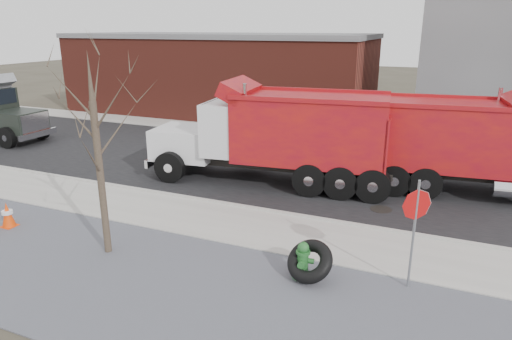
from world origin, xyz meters
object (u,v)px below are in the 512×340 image
at_px(fire_hydrant, 303,262).
at_px(dump_truck_red_a, 470,142).
at_px(dump_truck_red_b, 278,133).
at_px(truck_tire, 310,261).
at_px(stop_sign, 416,216).

distance_m(fire_hydrant, dump_truck_red_a, 8.72).
xyz_separation_m(fire_hydrant, dump_truck_red_b, (-2.98, 6.27, 1.51)).
relative_size(fire_hydrant, dump_truck_red_b, 0.10).
bearing_deg(truck_tire, dump_truck_red_b, 116.65).
xyz_separation_m(stop_sign, dump_truck_red_b, (-5.32, 5.72, 0.16)).
bearing_deg(stop_sign, dump_truck_red_a, 64.33).
height_order(truck_tire, dump_truck_red_b, dump_truck_red_b).
bearing_deg(truck_tire, stop_sign, 14.37).
bearing_deg(fire_hydrant, dump_truck_red_b, 109.23).
bearing_deg(truck_tire, dump_truck_red_a, 66.87).
bearing_deg(dump_truck_red_a, dump_truck_red_b, -173.11).
height_order(fire_hydrant, dump_truck_red_b, dump_truck_red_b).
xyz_separation_m(fire_hydrant, stop_sign, (2.34, 0.55, 1.35)).
height_order(stop_sign, dump_truck_red_b, dump_truck_red_b).
distance_m(truck_tire, stop_sign, 2.59).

